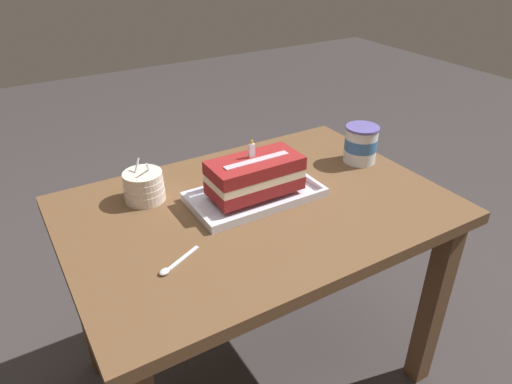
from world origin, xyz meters
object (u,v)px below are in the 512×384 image
object	(u,v)px
foil_tray	(255,196)
birthday_cake	(255,175)
serving_spoon_near_tray	(171,267)
bowl_stack	(144,186)
ice_cream_tub	(361,144)

from	to	relation	value
foil_tray	birthday_cake	world-z (taller)	birthday_cake
serving_spoon_near_tray	bowl_stack	bearing A→B (deg)	80.67
foil_tray	ice_cream_tub	world-z (taller)	ice_cream_tub
foil_tray	serving_spoon_near_tray	size ratio (longest dim) A/B	3.03
foil_tray	serving_spoon_near_tray	world-z (taller)	foil_tray
bowl_stack	serving_spoon_near_tray	distance (m)	0.33
bowl_stack	serving_spoon_near_tray	xyz separation A→B (m)	(-0.05, -0.33, -0.04)
birthday_cake	bowl_stack	world-z (taller)	birthday_cake
bowl_stack	birthday_cake	bearing A→B (deg)	-29.65
birthday_cake	bowl_stack	bearing A→B (deg)	150.35
birthday_cake	bowl_stack	xyz separation A→B (m)	(-0.27, 0.16, -0.03)
ice_cream_tub	serving_spoon_near_tray	bearing A→B (deg)	-165.07
birthday_cake	ice_cream_tub	xyz separation A→B (m)	(0.42, 0.03, -0.01)
birthday_cake	serving_spoon_near_tray	distance (m)	0.37
foil_tray	serving_spoon_near_tray	bearing A→B (deg)	-152.33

